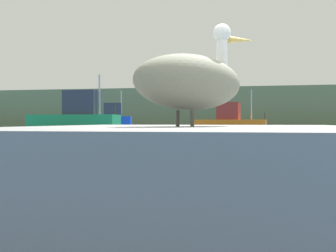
{
  "coord_description": "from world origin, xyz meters",
  "views": [
    {
      "loc": [
        -0.03,
        -3.5,
        0.9
      ],
      "look_at": [
        -4.45,
        18.41,
        0.64
      ],
      "focal_mm": 42.51,
      "sensor_mm": 36.0,
      "label": 1
    }
  ],
  "objects": [
    {
      "name": "hillside_backdrop",
      "position": [
        0.0,
        64.33,
        3.03
      ],
      "size": [
        140.0,
        17.21,
        6.06
      ],
      "primitive_type": "cube",
      "color": "#6B7A51",
      "rests_on": "ground"
    },
    {
      "name": "pier_dock",
      "position": [
        -0.47,
        -0.46,
        0.43
      ],
      "size": [
        2.55,
        3.15,
        0.86
      ],
      "primitive_type": "cube",
      "color": "gray",
      "rests_on": "ground"
    },
    {
      "name": "ground_plane",
      "position": [
        0.0,
        0.0,
        0.0
      ],
      "size": [
        260.0,
        260.0,
        0.0
      ],
      "primitive_type": "plane",
      "color": "#194C93"
    },
    {
      "name": "fishing_boat_green",
      "position": [
        -12.03,
        22.92,
        1.1
      ],
      "size": [
        6.38,
        2.19,
        4.19
      ],
      "rotation": [
        0.0,
        0.0,
        0.02
      ],
      "color": "#1E8C4C",
      "rests_on": "ground"
    },
    {
      "name": "fishing_boat_orange",
      "position": [
        -1.89,
        37.41,
        0.95
      ],
      "size": [
        7.38,
        3.17,
        4.09
      ],
      "rotation": [
        0.0,
        0.0,
        -0.11
      ],
      "color": "orange",
      "rests_on": "ground"
    },
    {
      "name": "pelican",
      "position": [
        -0.47,
        -0.45,
        1.21
      ],
      "size": [
        1.03,
        1.11,
        0.84
      ],
      "rotation": [
        0.0,
        0.0,
        0.84
      ],
      "color": "slate",
      "rests_on": "pier_dock"
    },
    {
      "name": "fishing_boat_blue",
      "position": [
        -14.83,
        37.12,
        1.04
      ],
      "size": [
        5.54,
        2.86,
        4.21
      ],
      "rotation": [
        0.0,
        0.0,
        0.22
      ],
      "color": "blue",
      "rests_on": "ground"
    }
  ]
}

